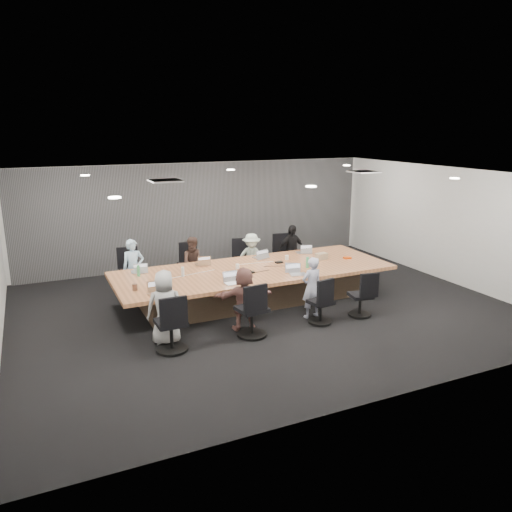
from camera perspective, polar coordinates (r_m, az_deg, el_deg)
name	(u,v)px	position (r m, az deg, el deg)	size (l,w,h in m)	color
floor	(264,308)	(10.64, 0.90, -5.98)	(10.00, 8.00, 0.00)	black
ceiling	(264,175)	(10.00, 0.97, 9.21)	(10.00, 8.00, 0.00)	white
wall_back	(202,214)	(13.87, -6.23, 4.81)	(10.00, 2.80, 0.00)	silver
wall_front	(392,306)	(6.99, 15.30, -5.51)	(10.00, 2.80, 0.00)	silver
wall_right	(448,225)	(13.14, 21.05, 3.37)	(8.00, 2.80, 0.00)	silver
curtain	(203,214)	(13.80, -6.13, 4.76)	(9.80, 0.04, 2.80)	#515154
conference_table	(254,284)	(10.93, -0.22, -3.17)	(6.00, 2.20, 0.74)	#4C3A2B
chair_0	(131,275)	(11.82, -14.08, -2.07)	(0.59, 0.59, 0.87)	black
chair_1	(190,268)	(12.14, -7.53, -1.35)	(0.58, 0.58, 0.86)	black
chair_2	(246,263)	(12.64, -1.17, -0.76)	(0.53, 0.53, 0.78)	black
chair_3	(285,257)	(13.10, 3.30, -0.15)	(0.55, 0.55, 0.81)	black
chair_4	(171,327)	(8.68, -9.68, -8.01)	(0.58, 0.58, 0.86)	black
chair_5	(252,313)	(9.14, -0.48, -6.58)	(0.59, 0.59, 0.87)	black
chair_6	(320,306)	(9.82, 7.38, -5.65)	(0.49, 0.49, 0.72)	black
chair_7	(360,299)	(10.33, 11.82, -4.82)	(0.49, 0.49, 0.72)	black
person_0	(134,269)	(11.43, -13.82, -1.43)	(0.49, 0.32, 1.33)	#A9D0EB
laptop_0	(138,272)	(10.89, -13.28, -1.74)	(0.30, 0.20, 0.02)	#B2B2B7
person_1	(194,263)	(11.76, -7.05, -0.83)	(0.61, 0.48, 1.26)	#3F2C26
laptop_1	(202,264)	(11.23, -6.21, -0.93)	(0.29, 0.20, 0.02)	#8C6647
person_2	(251,258)	(12.27, -0.53, -0.19)	(0.78, 0.45, 1.21)	#A8BAAA
laptop_2	(261,257)	(11.75, 0.57, -0.14)	(0.35, 0.24, 0.02)	#B2B2B7
person_3	(291,251)	(12.74, 4.06, 0.61)	(0.78, 0.33, 1.33)	black
laptop_3	(302,252)	(12.26, 5.29, 0.42)	(0.29, 0.20, 0.02)	#B2B2B7
person_4	(165,307)	(8.91, -10.34, -5.79)	(0.65, 0.43, 1.34)	#A9A9A9
laptop_4	(157,294)	(9.39, -11.21, -4.25)	(0.33, 0.23, 0.02)	#8C6647
person_5	(244,299)	(9.38, -1.36, -4.89)	(1.13, 0.36, 1.22)	brown
laptop_5	(233,283)	(9.82, -2.64, -3.14)	(0.31, 0.21, 0.02)	#B2B2B7
person_6	(312,288)	(10.02, 6.37, -3.60)	(0.46, 0.30, 1.25)	#A7A9C4
laptop_6	(298,274)	(10.43, 4.84, -2.11)	(0.33, 0.23, 0.02)	#B2B2B7
bottle_green_left	(138,271)	(10.54, -13.29, -1.67)	(0.07, 0.07, 0.23)	#43A365
bottle_green_right	(307,262)	(10.94, 5.90, -0.74)	(0.07, 0.07, 0.24)	#43A365
bottle_clear	(183,272)	(10.37, -8.36, -1.79)	(0.06, 0.06, 0.20)	silver
cup_white_far	(237,266)	(10.85, -2.13, -1.18)	(0.08, 0.08, 0.10)	white
cup_white_near	(287,257)	(11.58, 3.55, -0.17)	(0.08, 0.08, 0.10)	white
mug_brown	(135,287)	(9.70, -13.68, -3.47)	(0.10, 0.10, 0.12)	brown
mic_left	(251,272)	(10.52, -0.58, -1.88)	(0.15, 0.10, 0.03)	black
mic_right	(279,262)	(11.30, 2.65, -0.71)	(0.16, 0.11, 0.03)	black
stapler	(247,272)	(10.48, -0.99, -1.84)	(0.17, 0.04, 0.06)	black
canvas_bag	(321,256)	(11.69, 7.49, -0.03)	(0.27, 0.16, 0.14)	tan
snack_packet	(347,258)	(11.86, 10.39, -0.20)	(0.17, 0.12, 0.04)	#D64007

